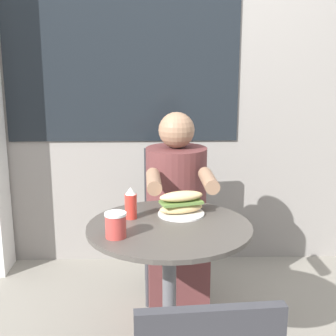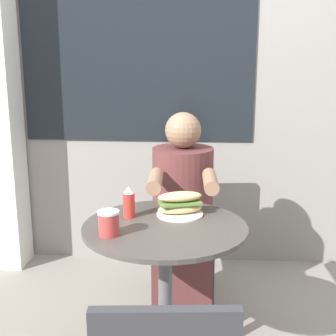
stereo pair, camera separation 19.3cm
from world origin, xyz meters
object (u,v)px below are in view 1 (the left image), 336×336
Objects in this scene: sandwich_on_plate at (181,204)px; seated_diner at (177,231)px; diner_chair at (173,207)px; drink_cup at (116,225)px; condiment_bottle at (131,203)px; cafe_table at (169,268)px.

seated_diner is at bearing 90.12° from sandwich_on_plate.
diner_chair is 1.07m from drink_cup.
seated_diner is 0.57m from condiment_bottle.
sandwich_on_plate is 0.38m from drink_cup.
diner_chair is 0.35m from seated_diner.
diner_chair is 0.78m from sandwich_on_plate.
cafe_table is 0.53m from seated_diner.
sandwich_on_plate is (0.06, 0.13, 0.24)m from cafe_table.
sandwich_on_plate is 0.23m from condiment_bottle.
diner_chair is 0.86m from condiment_bottle.
seated_diner reaches higher than condiment_bottle.
seated_diner is 8.09× the size of condiment_bottle.
condiment_bottle is at bearing 61.26° from seated_diner.
diner_chair is at bearing 90.37° from sandwich_on_plate.
diner_chair is (0.05, 0.87, -0.01)m from cafe_table.
sandwich_on_plate reaches higher than cafe_table.
cafe_table is at bearing -113.10° from sandwich_on_plate.
drink_cup is at bearing -136.13° from sandwich_on_plate.
seated_diner is 0.48m from sandwich_on_plate.
seated_diner reaches higher than diner_chair.
cafe_table is at bearing 82.11° from seated_diner.
seated_diner is at bearing 83.87° from cafe_table.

